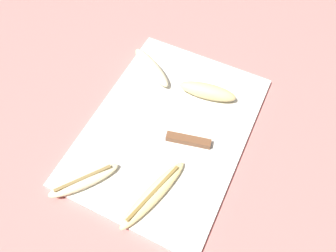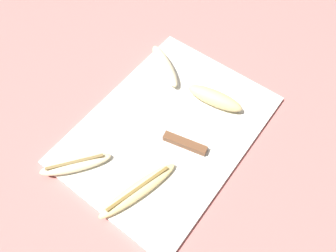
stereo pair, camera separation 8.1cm
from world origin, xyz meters
The scene contains 7 objects.
ground_plane centered at (0.00, 0.00, 0.00)m, with size 4.00×4.00×0.00m, color #B76B66.
cutting_board centered at (0.00, 0.00, 0.01)m, with size 0.52×0.38×0.01m.
knife centered at (-0.02, -0.04, 0.02)m, with size 0.08×0.25×0.02m.
banana_spotted_left centered at (0.13, -0.05, 0.03)m, with size 0.06×0.15×0.04m.
banana_pale_long centered at (0.14, 0.12, 0.03)m, with size 0.11×0.15×0.03m.
banana_golden_short centered at (-0.17, -0.05, 0.02)m, with size 0.21×0.09×0.02m.
banana_cream_curved centered at (-0.21, 0.11, 0.02)m, with size 0.15×0.13×0.02m.
Camera 1 is at (-0.37, -0.18, 0.71)m, focal length 35.00 mm.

